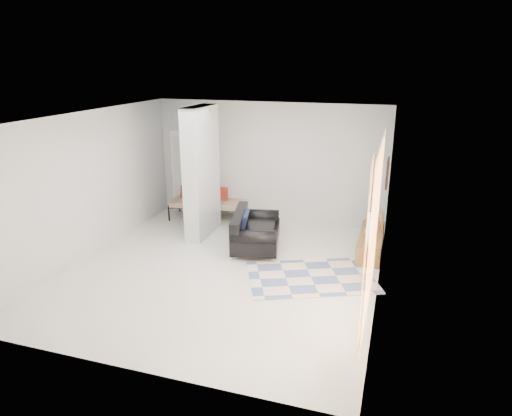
% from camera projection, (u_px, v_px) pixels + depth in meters
% --- Properties ---
extents(floor, '(6.00, 6.00, 0.00)m').
position_uv_depth(floor, '(223.00, 270.00, 8.42)').
color(floor, silver).
rests_on(floor, ground).
extents(ceiling, '(6.00, 6.00, 0.00)m').
position_uv_depth(ceiling, '(220.00, 117.00, 7.55)').
color(ceiling, white).
rests_on(ceiling, wall_back).
extents(wall_back, '(6.00, 0.00, 6.00)m').
position_uv_depth(wall_back, '(269.00, 163.00, 10.71)').
color(wall_back, silver).
rests_on(wall_back, ground).
extents(wall_front, '(6.00, 0.00, 6.00)m').
position_uv_depth(wall_front, '(126.00, 269.00, 5.27)').
color(wall_front, silver).
rests_on(wall_front, ground).
extents(wall_left, '(0.00, 6.00, 6.00)m').
position_uv_depth(wall_left, '(89.00, 185.00, 8.78)').
color(wall_left, silver).
rests_on(wall_left, ground).
extents(wall_right, '(0.00, 6.00, 6.00)m').
position_uv_depth(wall_right, '(384.00, 213.00, 7.20)').
color(wall_right, silver).
rests_on(wall_right, ground).
extents(partition_column, '(0.35, 1.20, 2.80)m').
position_uv_depth(partition_column, '(202.00, 173.00, 9.75)').
color(partition_column, silver).
rests_on(partition_column, floor).
extents(hallway_door, '(0.85, 0.06, 2.04)m').
position_uv_depth(hallway_door, '(188.00, 172.00, 11.39)').
color(hallway_door, white).
rests_on(hallway_door, floor).
extents(curtain, '(0.00, 2.55, 2.55)m').
position_uv_depth(curtain, '(374.00, 235.00, 6.16)').
color(curtain, orange).
rests_on(curtain, wall_right).
extents(wall_art, '(0.04, 0.45, 0.55)m').
position_uv_depth(wall_art, '(387.00, 173.00, 8.67)').
color(wall_art, '#32190D').
rests_on(wall_art, wall_right).
extents(media_console, '(0.45, 1.59, 0.80)m').
position_uv_depth(media_console, '(371.00, 242.00, 9.18)').
color(media_console, brown).
rests_on(media_console, floor).
extents(loveseat, '(1.20, 1.69, 0.76)m').
position_uv_depth(loveseat, '(253.00, 231.00, 9.33)').
color(loveseat, silver).
rests_on(loveseat, floor).
extents(daybed, '(1.89, 0.98, 0.77)m').
position_uv_depth(daybed, '(208.00, 202.00, 11.08)').
color(daybed, black).
rests_on(daybed, floor).
extents(area_rug, '(2.61, 2.22, 0.01)m').
position_uv_depth(area_rug, '(311.00, 277.00, 8.14)').
color(area_rug, beige).
rests_on(area_rug, floor).
extents(cylinder_lamp, '(0.11, 0.11, 0.60)m').
position_uv_depth(cylinder_lamp, '(370.00, 228.00, 8.52)').
color(cylinder_lamp, beige).
rests_on(cylinder_lamp, media_console).
extents(bronze_figurine, '(0.15, 0.15, 0.27)m').
position_uv_depth(bronze_figurine, '(371.00, 218.00, 9.56)').
color(bronze_figurine, black).
rests_on(bronze_figurine, media_console).
extents(vase, '(0.20, 0.20, 0.21)m').
position_uv_depth(vase, '(369.00, 229.00, 9.03)').
color(vase, silver).
rests_on(vase, media_console).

